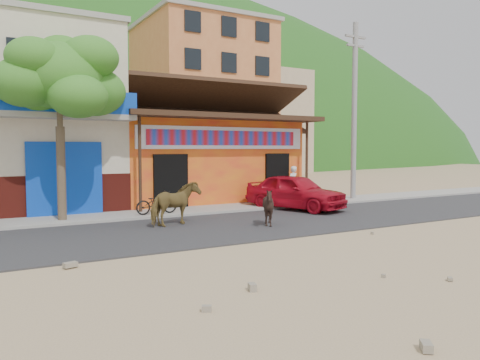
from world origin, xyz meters
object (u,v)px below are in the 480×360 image
object	(u,v)px
utility_pole	(354,111)
red_car	(295,192)
cow_tan	(175,204)
pedestrian	(293,183)
cow_dark	(269,207)
tree	(60,127)
scooter	(157,203)

from	to	relation	value
utility_pole	red_car	xyz separation A→B (m)	(-4.35, -1.38, -3.39)
cow_tan	pedestrian	bearing A→B (deg)	-81.92
cow_dark	red_car	size ratio (longest dim) A/B	0.28
tree	scooter	distance (m)	4.06
cow_tan	cow_dark	size ratio (longest dim) A/B	1.38
scooter	pedestrian	distance (m)	6.76
tree	scooter	size ratio (longest dim) A/B	3.98
cow_dark	red_car	bearing A→B (deg)	114.64
tree	utility_pole	bearing A→B (deg)	0.90
pedestrian	utility_pole	bearing A→B (deg)	151.30
tree	pedestrian	world-z (taller)	tree
utility_pole	cow_tan	size ratio (longest dim) A/B	5.00
cow_dark	cow_tan	bearing A→B (deg)	-138.30
cow_tan	scooter	bearing A→B (deg)	-22.11
scooter	pedestrian	world-z (taller)	pedestrian
tree	red_car	world-z (taller)	tree
utility_pole	pedestrian	bearing A→B (deg)	169.17
tree	red_car	xyz separation A→B (m)	(8.45, -1.18, -2.39)
tree	cow_dark	bearing A→B (deg)	-36.20
utility_pole	red_car	world-z (taller)	utility_pole
cow_tan	utility_pole	bearing A→B (deg)	-92.15
cow_tan	tree	bearing A→B (deg)	32.60
tree	scooter	xyz separation A→B (m)	(3.10, -0.28, -2.60)
cow_tan	pedestrian	distance (m)	7.59
utility_pole	pedestrian	size ratio (longest dim) A/B	5.25
cow_dark	pedestrian	distance (m)	6.45
utility_pole	pedestrian	xyz separation A→B (m)	(-3.03, 0.58, -3.24)
utility_pole	cow_dark	distance (m)	9.18
tree	pedestrian	bearing A→B (deg)	4.56
cow_tan	pedestrian	xyz separation A→B (m)	(6.86, 3.24, 0.17)
cow_tan	red_car	distance (m)	5.68
utility_pole	pedestrian	distance (m)	4.47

